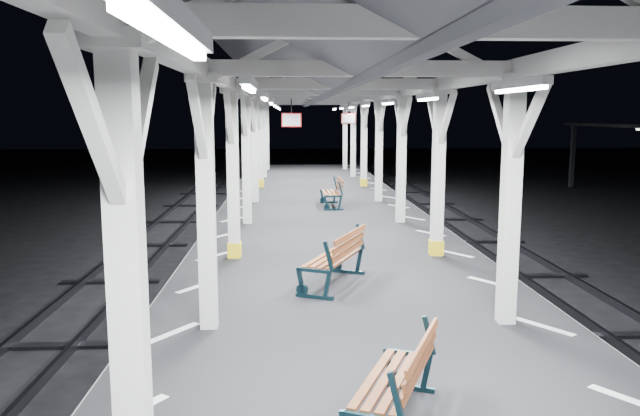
{
  "coord_description": "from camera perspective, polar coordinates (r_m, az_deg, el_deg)",
  "views": [
    {
      "loc": [
        -0.94,
        -10.03,
        3.81
      ],
      "look_at": [
        -0.39,
        0.64,
        2.2
      ],
      "focal_mm": 35.0,
      "sensor_mm": 36.0,
      "label": 1
    }
  ],
  "objects": [
    {
      "name": "hazard_stripes_right",
      "position": [
        10.95,
        15.3,
        -6.58
      ],
      "size": [
        1.0,
        48.0,
        0.01
      ],
      "primitive_type": "cube",
      "color": "silver",
      "rests_on": "platform"
    },
    {
      "name": "bench_mid",
      "position": [
        10.27,
        1.67,
        -4.47
      ],
      "size": [
        1.25,
        1.81,
        0.92
      ],
      "rotation": [
        0.0,
        0.0,
        -0.41
      ],
      "color": "black",
      "rests_on": "platform"
    },
    {
      "name": "bench_near",
      "position": [
        5.9,
        7.49,
        -15.21
      ],
      "size": [
        1.09,
        1.6,
        0.82
      ],
      "rotation": [
        0.0,
        0.0,
        -0.4
      ],
      "color": "black",
      "rests_on": "platform"
    },
    {
      "name": "canopy",
      "position": [
        10.08,
        2.48,
        12.87
      ],
      "size": [
        5.4,
        49.0,
        4.65
      ],
      "color": "silver",
      "rests_on": "platform"
    },
    {
      "name": "track_left",
      "position": [
        11.44,
        -24.03,
        -11.23
      ],
      "size": [
        2.2,
        60.0,
        0.16
      ],
      "color": "#2D2D33",
      "rests_on": "ground"
    },
    {
      "name": "ground",
      "position": [
        10.77,
        2.3,
        -12.16
      ],
      "size": [
        120.0,
        120.0,
        0.0
      ],
      "primitive_type": "plane",
      "color": "black",
      "rests_on": "ground"
    },
    {
      "name": "hazard_stripes_left",
      "position": [
        10.52,
        -11.18,
        -7.06
      ],
      "size": [
        1.0,
        48.0,
        0.01
      ],
      "primitive_type": "cube",
      "color": "silver",
      "rests_on": "platform"
    },
    {
      "name": "track_right",
      "position": [
        12.24,
        26.72,
        -10.12
      ],
      "size": [
        2.2,
        60.0,
        0.16
      ],
      "color": "#2D2D33",
      "rests_on": "ground"
    },
    {
      "name": "platform",
      "position": [
        10.6,
        2.32,
        -9.63
      ],
      "size": [
        6.0,
        50.0,
        1.0
      ],
      "primitive_type": "cube",
      "color": "black",
      "rests_on": "ground"
    },
    {
      "name": "bench_far",
      "position": [
        19.07,
        1.29,
        1.5
      ],
      "size": [
        0.64,
        1.62,
        0.87
      ],
      "rotation": [
        0.0,
        0.0,
        0.02
      ],
      "color": "black",
      "rests_on": "platform"
    }
  ]
}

